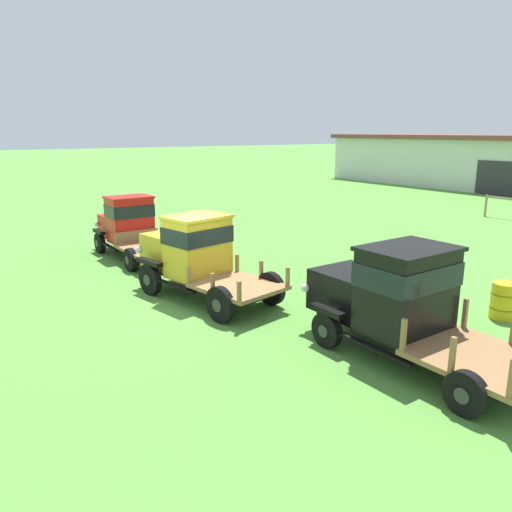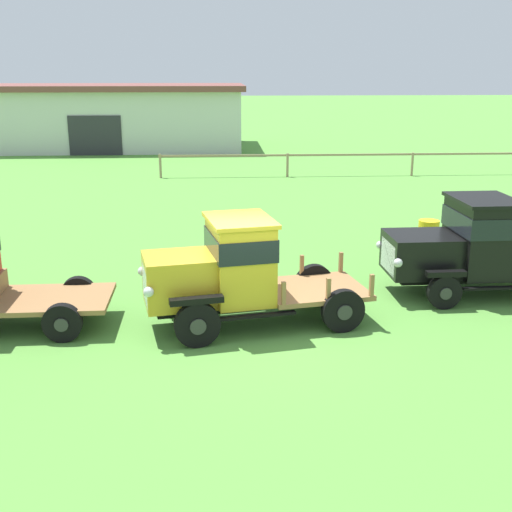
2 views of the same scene
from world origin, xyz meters
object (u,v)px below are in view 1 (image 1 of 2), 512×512
Objects in this scene: farm_shed at (482,161)px; vintage_truck_foreground_near at (129,226)px; vintage_truck_second_in_line at (194,253)px; vintage_truck_midrow_center at (397,298)px; oil_drum_beside_row at (504,301)px.

farm_shed reaches higher than vintage_truck_foreground_near.
vintage_truck_second_in_line reaches higher than vintage_truck_foreground_near.
vintage_truck_midrow_center is (17.16, -30.20, -0.91)m from farm_shed.
vintage_truck_foreground_near is at bearing -172.22° from vintage_truck_midrow_center.
oil_drum_beside_row is (5.86, 5.39, -0.74)m from vintage_truck_second_in_line.
vintage_truck_midrow_center is at bearing 16.80° from vintage_truck_second_in_line.
oil_drum_beside_row is at bearing 86.57° from vintage_truck_midrow_center.
farm_shed is at bearing 119.61° from vintage_truck_midrow_center.
oil_drum_beside_row is at bearing 24.67° from vintage_truck_foreground_near.
vintage_truck_second_in_line is at bearing -1.92° from vintage_truck_foreground_near.
vintage_truck_foreground_near is 1.01× the size of vintage_truck_second_in_line.
farm_shed is 32.31m from vintage_truck_foreground_near.
farm_shed reaches higher than vintage_truck_second_in_line.
vintage_truck_foreground_near is (6.06, -31.72, -1.00)m from farm_shed.
farm_shed is at bearing 109.86° from vintage_truck_second_in_line.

